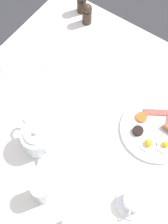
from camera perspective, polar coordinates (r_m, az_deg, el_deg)
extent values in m
plane|color=#333338|center=(2.00, 0.00, -9.43)|extent=(8.00, 8.00, 0.00)
cube|color=silver|center=(1.35, 0.00, -0.67)|extent=(1.08, 1.11, 0.03)
cylinder|color=brown|center=(2.03, -3.16, 12.66)|extent=(0.04, 0.04, 0.68)
cylinder|color=white|center=(1.33, 12.93, -3.18)|extent=(0.30, 0.30, 0.01)
cylinder|color=white|center=(1.29, 11.61, -5.74)|extent=(0.07, 0.07, 0.00)
sphere|color=yellow|center=(1.28, 11.70, -5.56)|extent=(0.03, 0.03, 0.03)
cylinder|color=white|center=(1.31, 14.51, -5.90)|extent=(0.07, 0.07, 0.00)
sphere|color=yellow|center=(1.30, 14.60, -5.74)|extent=(0.03, 0.03, 0.03)
cube|color=#B74C42|center=(1.36, 12.93, -0.06)|extent=(0.10, 0.08, 0.01)
cylinder|color=#D16023|center=(1.33, 10.45, -0.95)|extent=(0.05, 0.05, 0.01)
cylinder|color=black|center=(1.30, 9.83, -3.41)|extent=(0.04, 0.04, 0.02)
cone|color=white|center=(1.15, 2.66, -18.65)|extent=(0.04, 0.06, 0.05)
cylinder|color=white|center=(1.25, -8.52, -5.00)|extent=(0.12, 0.12, 0.11)
cylinder|color=white|center=(1.19, -8.89, -3.97)|extent=(0.09, 0.09, 0.01)
sphere|color=white|center=(1.18, -8.98, -3.73)|extent=(0.02, 0.02, 0.02)
cone|color=white|center=(1.21, -6.58, -7.58)|extent=(0.06, 0.04, 0.05)
torus|color=white|center=(1.27, -10.13, -2.74)|extent=(0.08, 0.04, 0.08)
cylinder|color=white|center=(1.23, 8.93, -16.01)|extent=(0.13, 0.13, 0.01)
cylinder|color=white|center=(1.20, 9.14, -15.75)|extent=(0.08, 0.08, 0.05)
cylinder|color=olive|center=(1.21, 9.09, -15.80)|extent=(0.07, 0.07, 0.04)
torus|color=white|center=(1.19, 8.34, -17.65)|extent=(0.01, 0.04, 0.04)
cylinder|color=white|center=(1.18, -7.68, -14.08)|extent=(0.07, 0.07, 0.12)
cylinder|color=#38281E|center=(1.66, -0.44, 18.89)|extent=(0.05, 0.05, 0.07)
cylinder|color=#38281E|center=(1.61, 0.54, 17.01)|extent=(0.05, 0.05, 0.07)
sphere|color=#38281E|center=(1.57, 0.56, 18.36)|extent=(0.05, 0.05, 0.05)
cube|color=silver|center=(1.47, -4.79, 8.78)|extent=(0.14, 0.11, 0.00)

